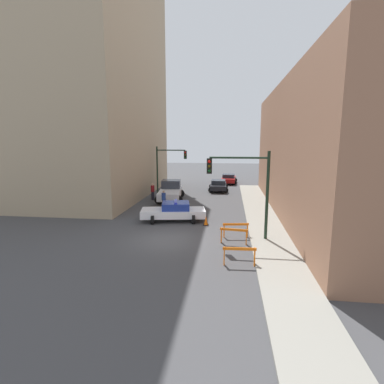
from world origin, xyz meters
TOP-DOWN VIEW (x-y plane):
  - ground_plane at (0.00, 0.00)m, footprint 120.00×120.00m
  - sidewalk_right at (6.20, 0.00)m, footprint 2.40×44.00m
  - building_corner_left at (-12.00, 14.00)m, footprint 14.00×20.00m
  - building_right at (13.40, 8.00)m, footprint 12.00×28.00m
  - traffic_light_near at (4.73, 0.65)m, footprint 3.64×0.35m
  - traffic_light_far at (-3.30, 15.86)m, footprint 3.44×0.35m
  - police_car at (-0.34, 4.27)m, footprint 4.94×2.85m
  - white_truck at (-2.12, 11.90)m, footprint 3.00×5.58m
  - parked_car_near at (2.41, 17.96)m, footprint 2.36×4.35m
  - parked_car_mid at (3.56, 24.18)m, footprint 2.40×4.38m
  - pedestrian_crossing at (-1.89, 7.81)m, footprint 0.49×0.49m
  - pedestrian_corner at (-3.90, 11.77)m, footprint 0.46×0.46m
  - barrier_front at (4.24, -3.21)m, footprint 1.60×0.22m
  - barrier_mid at (4.00, -0.16)m, footprint 1.60×0.32m
  - barrier_back at (4.14, 0.99)m, footprint 1.59×0.37m
  - traffic_cone at (2.11, 3.42)m, footprint 0.36×0.36m

SIDE VIEW (x-z plane):
  - ground_plane at x=0.00m, z-range 0.00..0.00m
  - sidewalk_right at x=6.20m, z-range 0.00..0.12m
  - traffic_cone at x=2.11m, z-range -0.01..0.65m
  - barrier_front at x=4.24m, z-range 0.17..1.07m
  - barrier_mid at x=4.00m, z-range 0.17..1.07m
  - barrier_back at x=4.14m, z-range 0.17..1.07m
  - parked_car_near at x=2.41m, z-range 0.02..1.33m
  - parked_car_mid at x=3.56m, z-range 0.02..1.33m
  - police_car at x=-0.34m, z-range -0.04..1.48m
  - pedestrian_crossing at x=-1.89m, z-range 0.03..1.69m
  - pedestrian_corner at x=-3.90m, z-range 0.03..1.69m
  - white_truck at x=-2.12m, z-range -0.04..1.86m
  - traffic_light_far at x=-3.30m, z-range 0.80..6.00m
  - traffic_light_near at x=4.73m, z-range 0.93..6.13m
  - building_right at x=13.40m, z-range 0.00..10.30m
  - building_corner_left at x=-12.00m, z-range 0.00..23.48m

